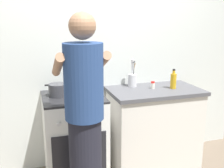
{
  "coord_description": "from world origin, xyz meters",
  "views": [
    {
      "loc": [
        -0.73,
        -2.42,
        1.65
      ],
      "look_at": [
        0.05,
        0.12,
        1.0
      ],
      "focal_mm": 43.04,
      "sensor_mm": 36.0,
      "label": 1
    }
  ],
  "objects": [
    {
      "name": "back_wall",
      "position": [
        0.2,
        0.5,
        1.25
      ],
      "size": [
        3.2,
        0.1,
        2.5
      ],
      "color": "silver",
      "rests_on": "ground"
    },
    {
      "name": "utensil_crock",
      "position": [
        0.36,
        0.34,
        1.0
      ],
      "size": [
        0.1,
        0.1,
        0.32
      ],
      "color": "silver",
      "rests_on": "countertop"
    },
    {
      "name": "spice_bottle",
      "position": [
        0.53,
        0.17,
        0.94
      ],
      "size": [
        0.04,
        0.04,
        0.08
      ],
      "color": "silver",
      "rests_on": "countertop"
    },
    {
      "name": "stove_range",
      "position": [
        -0.35,
        0.15,
        0.45
      ],
      "size": [
        0.6,
        0.62,
        0.9
      ],
      "color": "white",
      "rests_on": "ground"
    },
    {
      "name": "countertop",
      "position": [
        0.55,
        0.15,
        0.45
      ],
      "size": [
        1.0,
        0.6,
        0.9
      ],
      "color": "silver",
      "rests_on": "ground"
    },
    {
      "name": "pot",
      "position": [
        -0.49,
        0.19,
        0.96
      ],
      "size": [
        0.25,
        0.18,
        0.13
      ],
      "color": "#38383D",
      "rests_on": "stove_range"
    },
    {
      "name": "oil_bottle",
      "position": [
        0.75,
        0.12,
        0.99
      ],
      "size": [
        0.06,
        0.06,
        0.22
      ],
      "color": "gold",
      "rests_on": "countertop"
    },
    {
      "name": "person",
      "position": [
        -0.36,
        -0.48,
        0.86
      ],
      "size": [
        0.41,
        0.5,
        1.7
      ],
      "color": "black",
      "rests_on": "ground"
    },
    {
      "name": "mixing_bowl",
      "position": [
        -0.21,
        0.16,
        0.95
      ],
      "size": [
        0.28,
        0.28,
        0.09
      ],
      "color": "#B7B7BC",
      "rests_on": "stove_range"
    }
  ]
}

